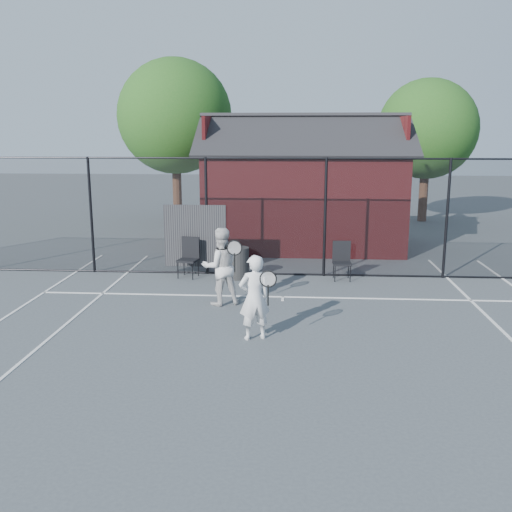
# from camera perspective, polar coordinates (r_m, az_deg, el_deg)

# --- Properties ---
(ground) EXTENTS (80.00, 80.00, 0.00)m
(ground) POSITION_cam_1_polar(r_m,az_deg,el_deg) (9.93, 2.34, -9.02)
(ground) COLOR #41474A
(ground) RESTS_ON ground
(court_lines) EXTENTS (11.02, 18.00, 0.01)m
(court_lines) POSITION_cam_1_polar(r_m,az_deg,el_deg) (8.71, 2.09, -12.14)
(court_lines) COLOR silver
(court_lines) RESTS_ON ground
(fence) EXTENTS (22.04, 3.00, 3.00)m
(fence) POSITION_cam_1_polar(r_m,az_deg,el_deg) (14.42, 1.72, 3.68)
(fence) COLOR black
(fence) RESTS_ON ground
(clubhouse) EXTENTS (6.50, 4.36, 4.19)m
(clubhouse) POSITION_cam_1_polar(r_m,az_deg,el_deg) (18.36, 4.72, 6.01)
(clubhouse) COLOR maroon
(clubhouse) RESTS_ON ground
(tree_left) EXTENTS (4.48, 4.48, 6.44)m
(tree_left) POSITION_cam_1_polar(r_m,az_deg,el_deg) (23.24, -8.10, 13.63)
(tree_left) COLOR #382116
(tree_left) RESTS_ON ground
(tree_right) EXTENTS (3.97, 3.97, 5.70)m
(tree_right) POSITION_cam_1_polar(r_m,az_deg,el_deg) (24.33, 16.76, 12.04)
(tree_right) COLOR #382116
(tree_right) RESTS_ON ground
(player_front) EXTENTS (0.73, 0.59, 1.53)m
(player_front) POSITION_cam_1_polar(r_m,az_deg,el_deg) (10.03, -0.16, -4.15)
(player_front) COLOR silver
(player_front) RESTS_ON ground
(player_back) EXTENTS (0.98, 0.88, 1.66)m
(player_back) POSITION_cam_1_polar(r_m,az_deg,el_deg) (12.06, -3.56, -1.05)
(player_back) COLOR silver
(player_back) RESTS_ON ground
(chair_left) EXTENTS (0.57, 0.58, 0.99)m
(chair_left) POSITION_cam_1_polar(r_m,az_deg,el_deg) (14.44, -6.83, -0.24)
(chair_left) COLOR black
(chair_left) RESTS_ON ground
(chair_right) EXTENTS (0.46, 0.48, 0.94)m
(chair_right) POSITION_cam_1_polar(r_m,az_deg,el_deg) (14.25, 8.60, -0.56)
(chair_right) COLOR black
(chair_right) RESTS_ON ground
(waste_bin) EXTENTS (0.66, 0.66, 0.79)m
(waste_bin) POSITION_cam_1_polar(r_m,az_deg,el_deg) (14.29, -1.78, -0.70)
(waste_bin) COLOR black
(waste_bin) RESTS_ON ground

